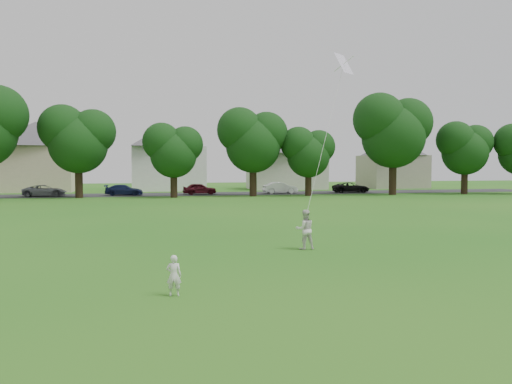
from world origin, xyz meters
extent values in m
plane|color=#1E6316|center=(0.00, 0.00, 0.00)|extent=(160.00, 160.00, 0.00)
cube|color=#2D2D30|center=(0.00, 42.00, 0.01)|extent=(90.00, 7.00, 0.01)
imported|color=silver|center=(-2.54, -1.88, 0.50)|extent=(0.40, 0.30, 1.01)
imported|color=silver|center=(2.71, 3.88, 0.75)|extent=(0.74, 0.58, 1.51)
plane|color=white|center=(5.21, 6.23, 7.54)|extent=(1.14, 1.03, 0.90)
cylinder|color=white|center=(3.96, 5.05, 4.31)|extent=(0.01, 0.01, 7.31)
cylinder|color=black|center=(-9.43, 37.93, 1.78)|extent=(0.75, 0.75, 3.56)
cylinder|color=black|center=(-0.24, 36.23, 1.44)|extent=(0.69, 0.69, 2.89)
cylinder|color=black|center=(7.97, 36.74, 1.79)|extent=(0.75, 0.75, 3.57)
cylinder|color=black|center=(13.81, 36.09, 1.41)|extent=(0.68, 0.68, 2.82)
cylinder|color=black|center=(23.44, 35.87, 2.15)|extent=(0.81, 0.81, 4.29)
cylinder|color=black|center=(32.04, 35.43, 1.58)|extent=(0.71, 0.71, 3.16)
imported|color=gray|center=(-13.18, 41.00, 0.60)|extent=(4.36, 2.19, 1.18)
imported|color=#161E46|center=(-5.23, 41.00, 0.59)|extent=(4.08, 1.91, 1.15)
imported|color=#54101B|center=(2.85, 41.00, 0.64)|extent=(3.73, 1.58, 1.26)
imported|color=silver|center=(12.09, 41.00, 0.66)|extent=(3.92, 1.38, 1.29)
imported|color=black|center=(20.80, 41.00, 0.61)|extent=(4.45, 2.28, 1.20)
cube|color=beige|center=(-16.00, 52.00, 2.78)|extent=(8.88, 6.90, 5.56)
pyramid|color=#4B484D|center=(-16.00, 52.00, 8.62)|extent=(12.80, 12.80, 3.06)
cube|color=white|center=(0.00, 52.00, 2.80)|extent=(9.13, 7.46, 5.61)
pyramid|color=#4B484D|center=(0.00, 52.00, 8.69)|extent=(13.17, 13.17, 3.09)
cube|color=beige|center=(16.00, 52.00, 2.43)|extent=(9.82, 7.00, 4.87)
pyramid|color=#4B484D|center=(16.00, 52.00, 7.54)|extent=(14.16, 14.16, 2.68)
cube|color=#A59F89|center=(32.00, 52.00, 2.34)|extent=(8.37, 6.85, 4.67)
pyramid|color=#4B484D|center=(32.00, 52.00, 7.24)|extent=(12.08, 12.08, 2.57)
camera|label=1|loc=(-3.25, -14.00, 3.16)|focal=35.00mm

